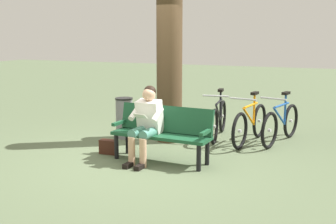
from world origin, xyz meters
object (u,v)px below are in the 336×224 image
(bicycle_green, at_px, (281,124))
(person_reading, at_px, (147,120))
(bench, at_px, (163,129))
(bicycle_orange, at_px, (250,124))
(handbag, at_px, (109,147))
(tree_trunk, at_px, (169,54))
(litter_bin, at_px, (124,118))
(bicycle_blue, at_px, (219,120))

(bicycle_green, bearing_deg, person_reading, -27.81)
(bench, bearing_deg, bicycle_green, -126.37)
(person_reading, height_order, bicycle_orange, person_reading)
(person_reading, xyz_separation_m, handbag, (0.78, -0.14, -0.54))
(bench, height_order, handbag, bench)
(handbag, bearing_deg, bench, -179.15)
(tree_trunk, bearing_deg, litter_bin, 9.07)
(bench, relative_size, litter_bin, 2.07)
(bicycle_blue, bearing_deg, bicycle_orange, 67.99)
(bicycle_blue, bearing_deg, bench, -19.71)
(tree_trunk, bearing_deg, bench, 107.97)
(bench, distance_m, litter_bin, 1.68)
(bicycle_green, xyz_separation_m, bicycle_blue, (1.17, 0.07, 0.00))
(tree_trunk, xyz_separation_m, litter_bin, (0.89, 0.14, -1.23))
(handbag, distance_m, bicycle_green, 3.19)
(bicycle_orange, bearing_deg, bicycle_blue, -96.38)
(bicycle_orange, bearing_deg, bench, -24.43)
(handbag, distance_m, litter_bin, 1.17)
(person_reading, height_order, tree_trunk, tree_trunk)
(bicycle_green, relative_size, bicycle_orange, 0.99)
(bench, relative_size, handbag, 5.43)
(person_reading, distance_m, bicycle_orange, 2.20)
(tree_trunk, bearing_deg, bicycle_blue, -144.41)
(bench, height_order, bicycle_orange, bicycle_orange)
(bicycle_blue, bearing_deg, handbag, -44.76)
(tree_trunk, relative_size, bicycle_blue, 1.94)
(tree_trunk, height_order, bicycle_orange, tree_trunk)
(handbag, bearing_deg, tree_trunk, -115.82)
(litter_bin, xyz_separation_m, bicycle_blue, (-1.69, -0.71, -0.03))
(handbag, height_order, litter_bin, litter_bin)
(person_reading, height_order, bicycle_green, person_reading)
(litter_bin, bearing_deg, tree_trunk, -170.93)
(tree_trunk, xyz_separation_m, bicycle_orange, (-1.45, -0.40, -1.26))
(tree_trunk, distance_m, bicycle_green, 2.42)
(bench, bearing_deg, tree_trunk, -68.23)
(bench, height_order, bicycle_blue, bicycle_blue)
(litter_bin, bearing_deg, bicycle_blue, -157.06)
(bicycle_green, bearing_deg, tree_trunk, -58.25)
(person_reading, xyz_separation_m, tree_trunk, (0.18, -1.37, 0.96))
(person_reading, relative_size, litter_bin, 1.53)
(bicycle_green, height_order, bicycle_orange, same)
(bench, height_order, person_reading, person_reading)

